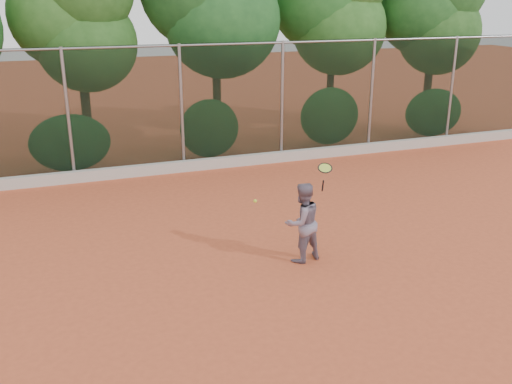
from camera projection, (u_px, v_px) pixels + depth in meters
name	position (u px, v px, depth m)	size (l,w,h in m)	color
ground	(275.00, 276.00, 10.08)	(80.00, 80.00, 0.00)	#C8542F
concrete_curb	(186.00, 166.00, 16.10)	(24.00, 0.20, 0.30)	beige
tennis_player	(302.00, 222.00, 10.46)	(0.74, 0.57, 1.51)	slate
chainlink_fence	(181.00, 105.00, 15.70)	(24.09, 0.09, 3.50)	black
foliage_backdrop	(144.00, 7.00, 16.46)	(23.70, 3.63, 7.55)	#45321A
tennis_racket	(325.00, 170.00, 10.07)	(0.33, 0.32, 0.54)	black
tennis_ball_in_flight	(255.00, 201.00, 9.76)	(0.06, 0.06, 0.06)	#C7E634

